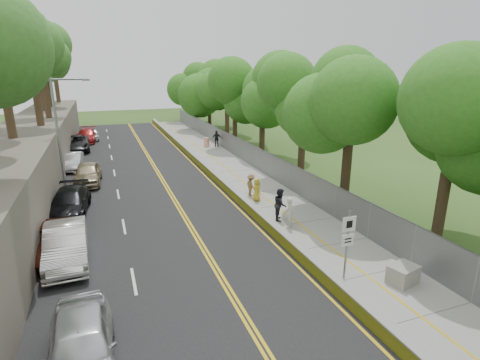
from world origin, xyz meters
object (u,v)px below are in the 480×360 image
car_0 (81,346)px  painter_0 (257,190)px  construction_barrel (207,142)px  car_1 (66,244)px  person_far (217,139)px  car_2 (51,240)px  streetlight (61,127)px  signpost (348,239)px  concrete_block (403,274)px

car_0 → painter_0: bearing=46.6°
construction_barrel → car_1: 26.48m
person_far → car_2: bearing=73.0°
person_far → car_1: bearing=75.6°
streetlight → car_1: (0.60, -11.17, -3.77)m
car_0 → person_far: size_ratio=2.56×
construction_barrel → signpost: bearing=-94.1°
construction_barrel → person_far: bearing=-26.7°
painter_0 → person_far: size_ratio=0.83×
concrete_block → person_far: (0.96, 29.39, 0.54)m
signpost → person_far: (3.11, 28.40, -0.98)m
painter_0 → car_2: bearing=101.0°
car_0 → painter_0: (10.45, 11.77, -0.03)m
car_1 → person_far: person_far is taller
streetlight → signpost: 20.72m
concrete_block → painter_0: painter_0 is taller
streetlight → car_2: streetlight is taller
construction_barrel → car_0: bearing=-111.8°
car_0 → streetlight: bearing=92.8°
streetlight → car_1: 11.80m
streetlight → car_2: size_ratio=1.64×
signpost → concrete_block: size_ratio=2.68×
construction_barrel → person_far: person_far is taller
construction_barrel → car_1: (-12.98, -23.08, 0.32)m
streetlight → car_2: 10.85m
car_0 → person_far: (13.16, 29.80, 0.13)m
construction_barrel → car_2: size_ratio=0.21×
construction_barrel → person_far: (1.05, -0.53, 0.42)m
streetlight → painter_0: bearing=-29.1°
car_0 → car_1: bearing=95.0°
painter_0 → person_far: bearing=-13.6°
concrete_block → car_0: car_0 is taller
signpost → car_2: (-11.65, 6.90, -1.24)m
streetlight → painter_0: streetlight is taller
construction_barrel → person_far: size_ratio=0.55×
construction_barrel → painter_0: size_ratio=0.66×
car_0 → car_2: 8.45m
person_far → painter_0: bearing=98.9°
car_0 → car_1: (-0.87, 7.24, 0.02)m
car_0 → car_2: size_ratio=0.97×
car_1 → person_far: 26.56m
streetlight → person_far: streetlight is taller
concrete_block → car_2: 15.89m
signpost → painter_0: size_ratio=2.01×
signpost → construction_barrel: signpost is taller
streetlight → construction_barrel: (13.57, 11.91, -4.08)m
construction_barrel → concrete_block: 29.91m
construction_barrel → painter_0: (-1.66, -18.56, 0.26)m
signpost → car_2: signpost is taller
streetlight → concrete_block: size_ratio=6.91×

